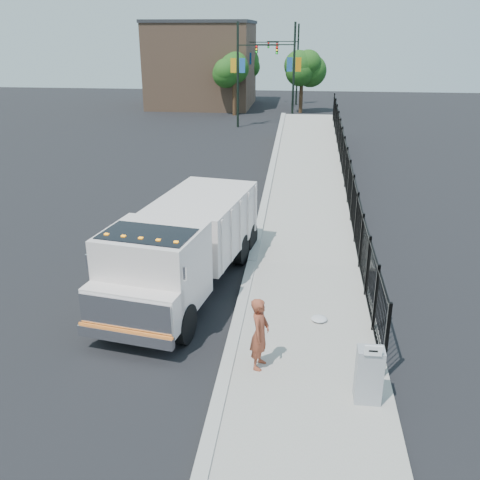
# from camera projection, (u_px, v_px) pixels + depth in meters

# --- Properties ---
(ground) EXTENTS (120.00, 120.00, 0.00)m
(ground) POSITION_uv_depth(u_px,v_px,m) (237.00, 325.00, 14.35)
(ground) COLOR black
(ground) RESTS_ON ground
(sidewalk) EXTENTS (3.55, 12.00, 0.12)m
(sidewalk) POSITION_uv_depth(u_px,v_px,m) (310.00, 373.00, 12.27)
(sidewalk) COLOR #9E998E
(sidewalk) RESTS_ON ground
(curb) EXTENTS (0.30, 12.00, 0.16)m
(curb) POSITION_uv_depth(u_px,v_px,m) (227.00, 366.00, 12.47)
(curb) COLOR #ADAAA3
(curb) RESTS_ON ground
(ramp) EXTENTS (3.95, 24.06, 3.19)m
(ramp) POSITION_uv_depth(u_px,v_px,m) (313.00, 177.00, 28.90)
(ramp) COLOR #9E998E
(ramp) RESTS_ON ground
(iron_fence) EXTENTS (0.10, 28.00, 1.80)m
(iron_fence) POSITION_uv_depth(u_px,v_px,m) (345.00, 180.00, 24.72)
(iron_fence) COLOR black
(iron_fence) RESTS_ON ground
(truck) EXTENTS (3.76, 8.15, 2.69)m
(truck) POSITION_uv_depth(u_px,v_px,m) (183.00, 244.00, 15.75)
(truck) COLOR black
(truck) RESTS_ON ground
(worker) EXTENTS (0.53, 0.70, 1.74)m
(worker) POSITION_uv_depth(u_px,v_px,m) (260.00, 333.00, 12.09)
(worker) COLOR brown
(worker) RESTS_ON sidewalk
(utility_cabinet) EXTENTS (0.55, 0.40, 1.25)m
(utility_cabinet) POSITION_uv_depth(u_px,v_px,m) (369.00, 375.00, 11.04)
(utility_cabinet) COLOR gray
(utility_cabinet) RESTS_ON sidewalk
(arrow_sign) EXTENTS (0.35, 0.04, 0.22)m
(arrow_sign) POSITION_uv_depth(u_px,v_px,m) (373.00, 351.00, 10.56)
(arrow_sign) COLOR white
(arrow_sign) RESTS_ON utility_cabinet
(debris) EXTENTS (0.44, 0.44, 0.11)m
(debris) POSITION_uv_depth(u_px,v_px,m) (319.00, 319.00, 14.33)
(debris) COLOR silver
(debris) RESTS_ON sidewalk
(light_pole_0) EXTENTS (3.77, 0.22, 8.00)m
(light_pole_0) POSITION_uv_depth(u_px,v_px,m) (242.00, 71.00, 41.98)
(light_pole_0) COLOR black
(light_pole_0) RESTS_ON ground
(light_pole_1) EXTENTS (3.78, 0.22, 8.00)m
(light_pole_1) POSITION_uv_depth(u_px,v_px,m) (290.00, 70.00, 43.25)
(light_pole_1) COLOR black
(light_pole_1) RESTS_ON ground
(light_pole_2) EXTENTS (3.77, 0.22, 8.00)m
(light_pole_2) POSITION_uv_depth(u_px,v_px,m) (249.00, 63.00, 52.11)
(light_pole_2) COLOR black
(light_pole_2) RESTS_ON ground
(light_pole_3) EXTENTS (3.78, 0.22, 8.00)m
(light_pole_3) POSITION_uv_depth(u_px,v_px,m) (295.00, 61.00, 55.09)
(light_pole_3) COLOR black
(light_pole_3) RESTS_ON ground
(tree_0) EXTENTS (2.79, 2.79, 5.40)m
(tree_0) POSITION_uv_depth(u_px,v_px,m) (234.00, 71.00, 48.23)
(tree_0) COLOR #382314
(tree_0) RESTS_ON ground
(tree_1) EXTENTS (2.75, 2.75, 5.38)m
(tree_1) POSITION_uv_depth(u_px,v_px,m) (302.00, 70.00, 49.72)
(tree_1) COLOR #382314
(tree_1) RESTS_ON ground
(tree_2) EXTENTS (2.70, 2.70, 5.35)m
(tree_2) POSITION_uv_depth(u_px,v_px,m) (247.00, 64.00, 58.64)
(tree_2) COLOR #382314
(tree_2) RESTS_ON ground
(building) EXTENTS (10.00, 10.00, 8.00)m
(building) POSITION_uv_depth(u_px,v_px,m) (203.00, 66.00, 54.52)
(building) COLOR #8C664C
(building) RESTS_ON ground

